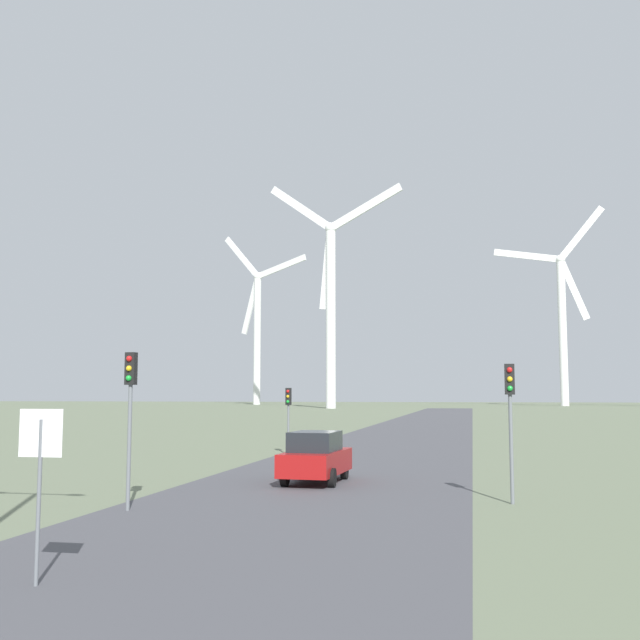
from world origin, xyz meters
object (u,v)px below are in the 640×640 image
Objects in this scene: stop_sign_near at (40,461)px; wind_turbine_left at (331,295)px; wind_turbine_far_left at (257,324)px; wind_turbine_center at (562,314)px; traffic_light_post_near_right at (510,401)px; traffic_light_post_mid_left at (288,406)px; car_approaching at (316,457)px; traffic_light_post_near_left at (130,394)px.

wind_turbine_left reaches higher than stop_sign_near.
wind_turbine_center is (89.41, -10.88, 0.02)m from wind_turbine_far_left.
traffic_light_post_near_right is at bearing -71.67° from wind_turbine_far_left.
stop_sign_near is 219.76m from wind_turbine_far_left.
traffic_light_post_mid_left is 0.83× the size of car_approaching.
wind_turbine_left reaches higher than car_approaching.
stop_sign_near is 13.87m from traffic_light_post_near_right.
stop_sign_near is at bearing -74.62° from traffic_light_post_near_left.
wind_turbine_far_left is 66.65m from wind_turbine_left.
wind_turbine_far_left reaches higher than wind_turbine_left.
traffic_light_post_near_left reaches higher than traffic_light_post_mid_left.
traffic_light_post_near_right is (8.23, 11.13, 0.93)m from stop_sign_near.
traffic_light_post_near_left is 148.98m from wind_turbine_left.
car_approaching is (-6.66, 3.98, -2.06)m from traffic_light_post_near_right.
traffic_light_post_mid_left is at bearing 95.02° from stop_sign_near.
traffic_light_post_near_left reaches higher than traffic_light_post_near_right.
wind_turbine_left reaches higher than traffic_light_post_near_right.
traffic_light_post_near_right is at bearing 53.51° from stop_sign_near.
car_approaching is (3.71, 7.33, -2.25)m from traffic_light_post_near_left.
traffic_light_post_mid_left is at bearing 123.88° from traffic_light_post_near_right.
traffic_light_post_near_left is 1.24× the size of traffic_light_post_mid_left.
traffic_light_post_mid_left is (-2.36, 26.91, 0.53)m from stop_sign_near.
wind_turbine_center is (55.40, 46.44, -0.63)m from wind_turbine_left.
wind_turbine_far_left is at bearing 108.33° from traffic_light_post_near_right.
wind_turbine_far_left reaches higher than traffic_light_post_near_right.
traffic_light_post_near_left is at bearing -116.86° from car_approaching.
car_approaching is at bearing -71.54° from traffic_light_post_mid_left.
traffic_light_post_mid_left is at bearing 108.46° from car_approaching.
wind_turbine_left reaches higher than traffic_light_post_mid_left.
traffic_light_post_near_left is at bearing -99.94° from wind_turbine_center.
car_approaching is 205.90m from wind_turbine_far_left.
traffic_light_post_near_right is 19.01m from traffic_light_post_mid_left.
traffic_light_post_near_left is 1.07× the size of traffic_light_post_near_right.
wind_turbine_center is at bearing -6.94° from wind_turbine_far_left.
traffic_light_post_near_right is 0.08× the size of wind_turbine_far_left.
traffic_light_post_near_left is at bearing 105.38° from stop_sign_near.
car_approaching is 0.08× the size of wind_turbine_left.
stop_sign_near is 0.06× the size of wind_turbine_left.
wind_turbine_far_left is at bearing 106.81° from traffic_light_post_mid_left.
traffic_light_post_mid_left reaches higher than car_approaching.
wind_turbine_left reaches higher than traffic_light_post_near_left.
car_approaching is at bearing 84.05° from stop_sign_near.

